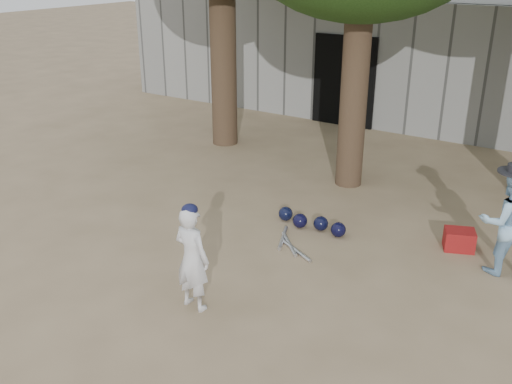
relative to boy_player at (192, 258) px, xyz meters
The scene contains 7 objects.
ground 1.10m from the boy_player, 142.06° to the left, with size 70.00×70.00×0.00m, color #937C5E.
boy_player is the anchor object (origin of this frame).
spectator_blue 4.12m from the boy_player, 44.41° to the left, with size 0.71×0.55×1.46m, color #96C4E8.
red_bag 4.01m from the boy_player, 54.22° to the left, with size 0.42×0.32×0.30m, color maroon.
back_building 10.93m from the boy_player, 93.64° to the left, with size 16.00×5.24×3.00m.
helmet_row 2.73m from the boy_player, 85.64° to the left, with size 1.19×0.34×0.23m.
bat_pile 2.10m from the boy_player, 84.08° to the left, with size 0.85×0.78×0.06m.
Camera 1 is at (4.50, -5.09, 3.97)m, focal length 40.00 mm.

